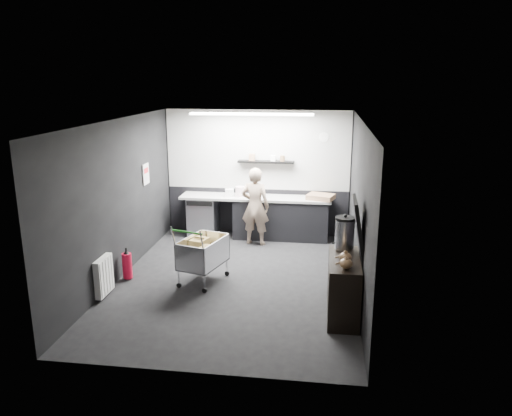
# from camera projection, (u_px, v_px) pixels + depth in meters

# --- Properties ---
(floor) EXTENTS (5.50, 5.50, 0.00)m
(floor) POSITION_uv_depth(u_px,v_px,m) (236.00, 281.00, 8.51)
(floor) COLOR black
(floor) RESTS_ON ground
(ceiling) EXTENTS (5.50, 5.50, 0.00)m
(ceiling) POSITION_uv_depth(u_px,v_px,m) (234.00, 121.00, 7.81)
(ceiling) COLOR beige
(ceiling) RESTS_ON wall_back
(wall_back) EXTENTS (5.50, 0.00, 5.50)m
(wall_back) POSITION_uv_depth(u_px,v_px,m) (257.00, 173.00, 10.79)
(wall_back) COLOR black
(wall_back) RESTS_ON floor
(wall_front) EXTENTS (5.50, 0.00, 5.50)m
(wall_front) POSITION_uv_depth(u_px,v_px,m) (191.00, 266.00, 5.53)
(wall_front) COLOR black
(wall_front) RESTS_ON floor
(wall_left) EXTENTS (0.00, 5.50, 5.50)m
(wall_left) POSITION_uv_depth(u_px,v_px,m) (119.00, 200.00, 8.43)
(wall_left) COLOR black
(wall_left) RESTS_ON floor
(wall_right) EXTENTS (0.00, 5.50, 5.50)m
(wall_right) POSITION_uv_depth(u_px,v_px,m) (359.00, 209.00, 7.90)
(wall_right) COLOR black
(wall_right) RESTS_ON floor
(kitchen_wall_panel) EXTENTS (3.95, 0.02, 1.70)m
(kitchen_wall_panel) POSITION_uv_depth(u_px,v_px,m) (257.00, 150.00, 10.65)
(kitchen_wall_panel) COLOR beige
(kitchen_wall_panel) RESTS_ON wall_back
(dado_panel) EXTENTS (3.95, 0.02, 1.00)m
(dado_panel) POSITION_uv_depth(u_px,v_px,m) (257.00, 211.00, 10.99)
(dado_panel) COLOR black
(dado_panel) RESTS_ON wall_back
(floating_shelf) EXTENTS (1.20, 0.22, 0.04)m
(floating_shelf) POSITION_uv_depth(u_px,v_px,m) (266.00, 162.00, 10.57)
(floating_shelf) COLOR black
(floating_shelf) RESTS_ON wall_back
(wall_clock) EXTENTS (0.20, 0.03, 0.20)m
(wall_clock) POSITION_uv_depth(u_px,v_px,m) (324.00, 137.00, 10.38)
(wall_clock) COLOR white
(wall_clock) RESTS_ON wall_back
(poster) EXTENTS (0.02, 0.30, 0.40)m
(poster) POSITION_uv_depth(u_px,v_px,m) (146.00, 174.00, 9.62)
(poster) COLOR silver
(poster) RESTS_ON wall_left
(poster_red_band) EXTENTS (0.02, 0.22, 0.10)m
(poster_red_band) POSITION_uv_depth(u_px,v_px,m) (146.00, 171.00, 9.60)
(poster_red_band) COLOR red
(poster_red_band) RESTS_ON poster
(radiator) EXTENTS (0.10, 0.50, 0.60)m
(radiator) POSITION_uv_depth(u_px,v_px,m) (104.00, 276.00, 7.81)
(radiator) COLOR white
(radiator) RESTS_ON wall_left
(ceiling_strip) EXTENTS (2.40, 0.20, 0.04)m
(ceiling_strip) POSITION_uv_depth(u_px,v_px,m) (251.00, 114.00, 9.59)
(ceiling_strip) COLOR white
(ceiling_strip) RESTS_ON ceiling
(prep_counter) EXTENTS (3.20, 0.61, 0.90)m
(prep_counter) POSITION_uv_depth(u_px,v_px,m) (262.00, 217.00, 10.69)
(prep_counter) COLOR black
(prep_counter) RESTS_ON floor
(person) EXTENTS (0.64, 0.47, 1.61)m
(person) POSITION_uv_depth(u_px,v_px,m) (255.00, 206.00, 10.18)
(person) COLOR beige
(person) RESTS_ON floor
(shopping_cart) EXTENTS (0.81, 1.09, 1.04)m
(shopping_cart) POSITION_uv_depth(u_px,v_px,m) (203.00, 254.00, 8.35)
(shopping_cart) COLOR silver
(shopping_cart) RESTS_ON floor
(sideboard) EXTENTS (0.50, 1.16, 1.74)m
(sideboard) POSITION_uv_depth(u_px,v_px,m) (344.00, 279.00, 7.18)
(sideboard) COLOR black
(sideboard) RESTS_ON floor
(fire_extinguisher) EXTENTS (0.16, 0.16, 0.54)m
(fire_extinguisher) POSITION_uv_depth(u_px,v_px,m) (127.00, 265.00, 8.51)
(fire_extinguisher) COLOR #BA0C29
(fire_extinguisher) RESTS_ON floor
(cardboard_box) EXTENTS (0.62, 0.54, 0.11)m
(cardboard_box) POSITION_uv_depth(u_px,v_px,m) (321.00, 197.00, 10.35)
(cardboard_box) COLOR #9B7353
(cardboard_box) RESTS_ON prep_counter
(pink_tub) EXTENTS (0.21, 0.21, 0.21)m
(pink_tub) POSITION_uv_depth(u_px,v_px,m) (240.00, 191.00, 10.61)
(pink_tub) COLOR white
(pink_tub) RESTS_ON prep_counter
(white_container) EXTENTS (0.20, 0.17, 0.16)m
(white_container) POSITION_uv_depth(u_px,v_px,m) (230.00, 193.00, 10.60)
(white_container) COLOR white
(white_container) RESTS_ON prep_counter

